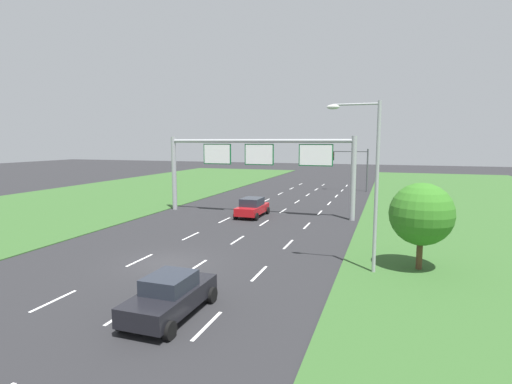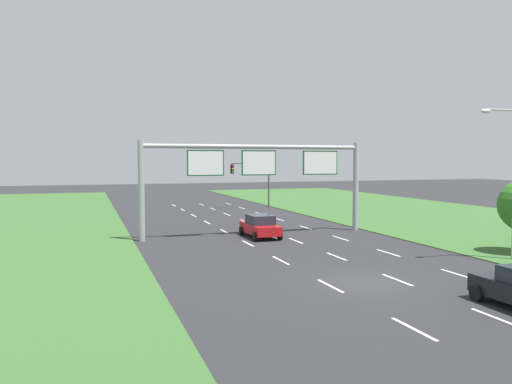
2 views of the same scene
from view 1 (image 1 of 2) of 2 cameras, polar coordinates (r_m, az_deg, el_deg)
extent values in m
plane|color=#262628|center=(22.47, -12.56, -9.91)|extent=(200.00, 200.00, 0.00)
cube|color=#335B28|center=(43.41, -29.76, -2.37)|extent=(24.00, 120.00, 0.06)
cube|color=white|center=(19.07, -26.91, -13.68)|extent=(0.14, 2.40, 0.01)
cube|color=white|center=(23.40, -16.28, -9.33)|extent=(0.14, 2.40, 0.01)
cube|color=white|center=(28.34, -9.31, -6.23)|extent=(0.14, 2.40, 0.01)
cube|color=white|center=(33.63, -4.52, -4.02)|extent=(0.14, 2.40, 0.01)
cube|color=white|center=(39.13, -1.08, -2.40)|extent=(0.14, 2.40, 0.01)
cube|color=white|center=(44.75, 1.51, -1.18)|extent=(0.14, 2.40, 0.01)
cube|color=white|center=(50.46, 3.51, -0.23)|extent=(0.14, 2.40, 0.01)
cube|color=white|center=(56.24, 5.11, 0.52)|extent=(0.14, 2.40, 0.01)
cube|color=white|center=(62.05, 6.40, 1.14)|extent=(0.14, 2.40, 0.01)
cube|color=white|center=(16.88, -18.20, -16.00)|extent=(0.14, 2.40, 0.01)
cube|color=white|center=(21.65, -8.52, -10.47)|extent=(0.14, 2.40, 0.01)
cube|color=white|center=(26.92, -2.66, -6.86)|extent=(0.14, 2.40, 0.01)
cube|color=white|center=(32.44, 1.19, -4.42)|extent=(0.14, 2.40, 0.01)
cube|color=white|center=(38.11, 3.89, -2.68)|extent=(0.14, 2.40, 0.01)
cube|color=white|center=(43.86, 5.89, -1.39)|extent=(0.14, 2.40, 0.01)
cube|color=white|center=(49.68, 7.41, -0.40)|extent=(0.14, 2.40, 0.01)
cube|color=white|center=(55.53, 8.62, 0.38)|extent=(0.14, 2.40, 0.01)
cube|color=white|center=(61.41, 9.59, 1.02)|extent=(0.14, 2.40, 0.01)
cube|color=white|center=(15.19, -6.97, -18.39)|extent=(0.14, 2.40, 0.01)
cube|color=white|center=(20.36, 0.47, -11.54)|extent=(0.14, 2.40, 0.01)
cube|color=white|center=(25.89, 4.64, -7.45)|extent=(0.14, 2.40, 0.01)
cube|color=white|center=(31.59, 7.28, -4.79)|extent=(0.14, 2.40, 0.01)
cube|color=white|center=(37.39, 9.09, -2.95)|extent=(0.14, 2.40, 0.01)
cube|color=white|center=(43.24, 10.41, -1.60)|extent=(0.14, 2.40, 0.01)
cube|color=white|center=(49.13, 11.42, -0.57)|extent=(0.14, 2.40, 0.01)
cube|color=white|center=(55.04, 12.21, 0.24)|extent=(0.14, 2.40, 0.01)
cube|color=white|center=(60.97, 12.84, 0.89)|extent=(0.14, 2.40, 0.01)
cube|color=red|center=(35.02, -0.54, -2.47)|extent=(1.84, 4.28, 0.66)
cube|color=#232833|center=(34.86, -0.57, -1.41)|extent=(1.64, 2.19, 0.67)
cylinder|color=black|center=(36.86, -1.09, -2.50)|extent=(0.22, 0.64, 0.64)
cylinder|color=black|center=(36.28, 1.68, -2.66)|extent=(0.22, 0.64, 0.64)
cylinder|color=black|center=(33.94, -2.92, -3.36)|extent=(0.22, 0.64, 0.64)
cylinder|color=black|center=(33.30, 0.07, -3.56)|extent=(0.22, 0.64, 0.64)
cube|color=black|center=(15.91, -12.11, -14.65)|extent=(1.88, 4.39, 0.71)
cube|color=#232833|center=(15.66, -12.24, -12.50)|extent=(1.55, 1.91, 0.58)
cylinder|color=black|center=(17.79, -11.95, -13.45)|extent=(0.23, 0.64, 0.64)
cylinder|color=black|center=(16.95, -6.32, -14.41)|extent=(0.23, 0.64, 0.64)
cylinder|color=black|center=(15.31, -18.55, -17.21)|extent=(0.23, 0.64, 0.64)
cylinder|color=black|center=(14.32, -12.24, -18.76)|extent=(0.23, 0.64, 0.64)
cylinder|color=#9EA0A5|center=(39.12, -11.62, 2.61)|extent=(0.44, 0.44, 7.00)
cylinder|color=#9EA0A5|center=(33.95, 13.72, 1.87)|extent=(0.44, 0.44, 7.00)
cylinder|color=#9EA0A5|center=(35.52, 0.14, 7.31)|extent=(16.80, 0.32, 0.32)
cube|color=#0C5B28|center=(36.94, -5.56, 5.42)|extent=(2.69, 0.12, 1.86)
cube|color=white|center=(36.88, -5.60, 5.42)|extent=(2.53, 0.01, 1.70)
cube|color=#0C5B28|center=(35.47, 0.45, 5.38)|extent=(2.67, 0.12, 1.86)
cube|color=white|center=(35.41, 0.42, 5.38)|extent=(2.51, 0.01, 1.70)
cube|color=#0C5B28|center=(34.24, 8.54, 5.24)|extent=(2.91, 0.12, 1.86)
cube|color=white|center=(34.18, 8.52, 5.23)|extent=(2.75, 0.01, 1.70)
cylinder|color=#47494F|center=(54.09, 15.61, 2.99)|extent=(0.20, 0.20, 5.60)
cylinder|color=#47494F|center=(54.14, 13.31, 5.67)|extent=(4.50, 0.14, 0.14)
cube|color=black|center=(54.41, 10.92, 5.05)|extent=(0.32, 0.36, 1.10)
sphere|color=red|center=(54.20, 10.90, 5.44)|extent=(0.22, 0.22, 0.22)
sphere|color=orange|center=(54.21, 10.89, 5.04)|extent=(0.22, 0.22, 0.22)
sphere|color=green|center=(54.23, 10.88, 4.65)|extent=(0.22, 0.22, 0.22)
cylinder|color=#9EA0A5|center=(20.36, 16.84, 0.41)|extent=(0.18, 0.18, 8.50)
cylinder|color=#9EA0A5|center=(20.37, 14.11, 12.07)|extent=(2.20, 0.10, 0.10)
ellipsoid|color=silver|center=(20.48, 10.96, 11.84)|extent=(0.64, 0.32, 0.24)
cylinder|color=#513823|center=(22.26, 22.31, -8.14)|extent=(0.30, 0.30, 1.73)
sphere|color=#327221|center=(21.82, 22.57, -2.92)|extent=(3.18, 3.18, 3.18)
camera|label=2|loc=(23.27, -74.67, -0.43)|focal=35.00mm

